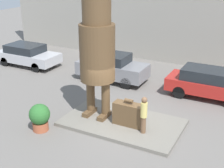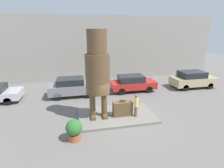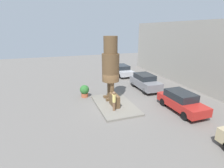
{
  "view_description": "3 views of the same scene",
  "coord_description": "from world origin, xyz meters",
  "px_view_note": "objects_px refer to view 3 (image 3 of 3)",
  "views": [
    {
      "loc": [
        5.1,
        -10.73,
        6.57
      ],
      "look_at": [
        -0.58,
        0.15,
        1.71
      ],
      "focal_mm": 50.0,
      "sensor_mm": 36.0,
      "label": 1
    },
    {
      "loc": [
        -2.51,
        -10.23,
        5.66
      ],
      "look_at": [
        -0.31,
        0.09,
        2.3
      ],
      "focal_mm": 28.0,
      "sensor_mm": 36.0,
      "label": 2
    },
    {
      "loc": [
        12.71,
        -4.67,
        6.2
      ],
      "look_at": [
        -0.27,
        -0.15,
        1.84
      ],
      "focal_mm": 28.0,
      "sensor_mm": 36.0,
      "label": 3
    }
  ],
  "objects_px": {
    "parked_car_silver": "(122,70)",
    "parked_car_red": "(181,101)",
    "giant_suitcase": "(115,100)",
    "parked_car_grey": "(145,82)",
    "tourist": "(114,100)",
    "statue_figure": "(111,64)",
    "planter_pot": "(85,91)"
  },
  "relations": [
    {
      "from": "parked_car_silver",
      "to": "planter_pot",
      "type": "distance_m",
      "value": 9.06
    },
    {
      "from": "tourist",
      "to": "parked_car_silver",
      "type": "xyz_separation_m",
      "value": [
        -10.32,
        4.88,
        -0.25
      ]
    },
    {
      "from": "tourist",
      "to": "parked_car_grey",
      "type": "relative_size",
      "value": 0.38
    },
    {
      "from": "statue_figure",
      "to": "giant_suitcase",
      "type": "height_order",
      "value": "statue_figure"
    },
    {
      "from": "statue_figure",
      "to": "parked_car_silver",
      "type": "xyz_separation_m",
      "value": [
        -7.95,
        4.36,
        -2.61
      ]
    },
    {
      "from": "parked_car_grey",
      "to": "planter_pot",
      "type": "distance_m",
      "value": 6.5
    },
    {
      "from": "parked_car_silver",
      "to": "parked_car_grey",
      "type": "bearing_deg",
      "value": 0.67
    },
    {
      "from": "planter_pot",
      "to": "parked_car_grey",
      "type": "bearing_deg",
      "value": 90.67
    },
    {
      "from": "giant_suitcase",
      "to": "parked_car_red",
      "type": "distance_m",
      "value": 5.25
    },
    {
      "from": "giant_suitcase",
      "to": "planter_pot",
      "type": "height_order",
      "value": "giant_suitcase"
    },
    {
      "from": "giant_suitcase",
      "to": "parked_car_red",
      "type": "xyz_separation_m",
      "value": [
        2.26,
        4.74,
        0.16
      ]
    },
    {
      "from": "parked_car_silver",
      "to": "planter_pot",
      "type": "bearing_deg",
      "value": -45.21
    },
    {
      "from": "parked_car_silver",
      "to": "planter_pot",
      "type": "xyz_separation_m",
      "value": [
        6.38,
        -6.43,
        -0.12
      ]
    },
    {
      "from": "parked_car_grey",
      "to": "parked_car_red",
      "type": "relative_size",
      "value": 0.97
    },
    {
      "from": "parked_car_red",
      "to": "giant_suitcase",
      "type": "bearing_deg",
      "value": -115.45
    },
    {
      "from": "parked_car_silver",
      "to": "parked_car_red",
      "type": "distance_m",
      "value": 11.78
    },
    {
      "from": "statue_figure",
      "to": "parked_car_silver",
      "type": "relative_size",
      "value": 1.29
    },
    {
      "from": "giant_suitcase",
      "to": "planter_pot",
      "type": "distance_m",
      "value": 3.66
    },
    {
      "from": "statue_figure",
      "to": "planter_pot",
      "type": "bearing_deg",
      "value": -127.25
    },
    {
      "from": "statue_figure",
      "to": "parked_car_grey",
      "type": "bearing_deg",
      "value": 110.43
    },
    {
      "from": "giant_suitcase",
      "to": "statue_figure",
      "type": "bearing_deg",
      "value": 172.89
    },
    {
      "from": "giant_suitcase",
      "to": "parked_car_grey",
      "type": "relative_size",
      "value": 0.31
    },
    {
      "from": "statue_figure",
      "to": "parked_car_red",
      "type": "xyz_separation_m",
      "value": [
        3.82,
        4.54,
        -2.56
      ]
    },
    {
      "from": "giant_suitcase",
      "to": "planter_pot",
      "type": "relative_size",
      "value": 1.1
    },
    {
      "from": "parked_car_grey",
      "to": "parked_car_red",
      "type": "bearing_deg",
      "value": 1.19
    },
    {
      "from": "tourist",
      "to": "planter_pot",
      "type": "height_order",
      "value": "tourist"
    },
    {
      "from": "giant_suitcase",
      "to": "parked_car_silver",
      "type": "relative_size",
      "value": 0.3
    },
    {
      "from": "statue_figure",
      "to": "parked_car_silver",
      "type": "bearing_deg",
      "value": 151.29
    },
    {
      "from": "giant_suitcase",
      "to": "tourist",
      "type": "xyz_separation_m",
      "value": [
        0.8,
        -0.33,
        0.36
      ]
    },
    {
      "from": "parked_car_grey",
      "to": "planter_pot",
      "type": "xyz_separation_m",
      "value": [
        0.08,
        -6.5,
        -0.23
      ]
    },
    {
      "from": "giant_suitcase",
      "to": "parked_car_grey",
      "type": "distance_m",
      "value": 5.64
    },
    {
      "from": "statue_figure",
      "to": "parked_car_grey",
      "type": "relative_size",
      "value": 1.35
    }
  ]
}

